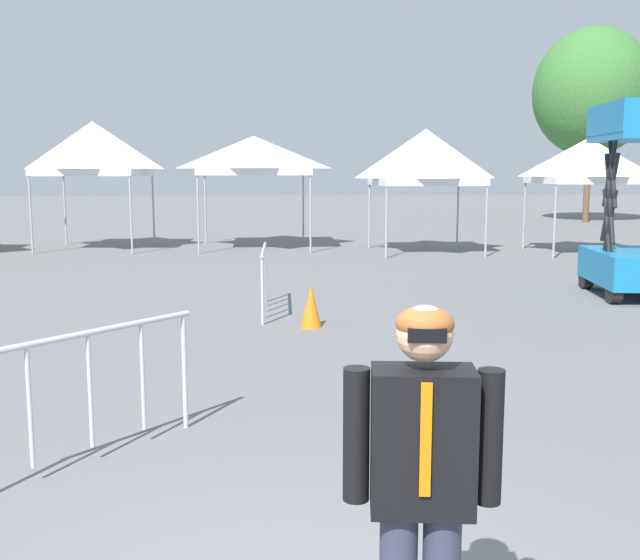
# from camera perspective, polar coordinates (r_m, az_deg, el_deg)

# --- Properties ---
(canopy_tent_behind_left) EXTENTS (3.06, 3.06, 3.77)m
(canopy_tent_behind_left) POSITION_cam_1_polar(r_m,az_deg,el_deg) (23.32, -16.95, 9.57)
(canopy_tent_behind_left) COLOR #9E9EA3
(canopy_tent_behind_left) RESTS_ON ground
(canopy_tent_right_of_center) EXTENTS (3.49, 3.49, 3.36)m
(canopy_tent_right_of_center) POSITION_cam_1_polar(r_m,az_deg,el_deg) (22.79, -5.07, 9.45)
(canopy_tent_right_of_center) COLOR #9E9EA3
(canopy_tent_right_of_center) RESTS_ON ground
(canopy_tent_far_right) EXTENTS (3.06, 3.06, 3.50)m
(canopy_tent_far_right) POSITION_cam_1_polar(r_m,az_deg,el_deg) (21.60, 8.08, 9.28)
(canopy_tent_far_right) COLOR #9E9EA3
(canopy_tent_far_right) RESTS_ON ground
(canopy_tent_left_of_center) EXTENTS (2.81, 2.81, 3.24)m
(canopy_tent_left_of_center) POSITION_cam_1_polar(r_m,az_deg,el_deg) (22.37, 19.80, 8.57)
(canopy_tent_left_of_center) COLOR #9E9EA3
(canopy_tent_left_of_center) RESTS_ON ground
(scissor_lift) EXTENTS (1.64, 2.44, 3.53)m
(scissor_lift) POSITION_cam_1_polar(r_m,az_deg,el_deg) (14.97, 22.92, 3.02)
(scissor_lift) COLOR black
(scissor_lift) RESTS_ON ground
(person_foreground) EXTENTS (0.65, 0.28, 1.78)m
(person_foreground) POSITION_cam_1_polar(r_m,az_deg,el_deg) (3.20, 7.77, -15.17)
(person_foreground) COLOR #33384C
(person_foreground) RESTS_ON ground
(tree_behind_tents_left) EXTENTS (5.19, 5.19, 8.69)m
(tree_behind_tents_left) POSITION_cam_1_polar(r_m,az_deg,el_deg) (36.56, 20.06, 13.33)
(tree_behind_tents_left) COLOR brown
(tree_behind_tents_left) RESTS_ON ground
(crowd_barrier_mid_lot) EXTENTS (1.37, 1.65, 1.08)m
(crowd_barrier_mid_lot) POSITION_cam_1_polar(r_m,az_deg,el_deg) (6.20, -17.23, -6.58)
(crowd_barrier_mid_lot) COLOR #B7BABF
(crowd_barrier_mid_lot) RESTS_ON ground
(crowd_barrier_by_lift) EXTENTS (0.08, 2.10, 1.08)m
(crowd_barrier_by_lift) POSITION_cam_1_polar(r_m,az_deg,el_deg) (12.24, -4.31, 0.98)
(crowd_barrier_by_lift) COLOR #B7BABF
(crowd_barrier_by_lift) RESTS_ON ground
(traffic_cone_near_barrier) EXTENTS (0.32, 0.32, 0.64)m
(traffic_cone_near_barrier) POSITION_cam_1_polar(r_m,az_deg,el_deg) (11.11, -0.69, -2.00)
(traffic_cone_near_barrier) COLOR orange
(traffic_cone_near_barrier) RESTS_ON ground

